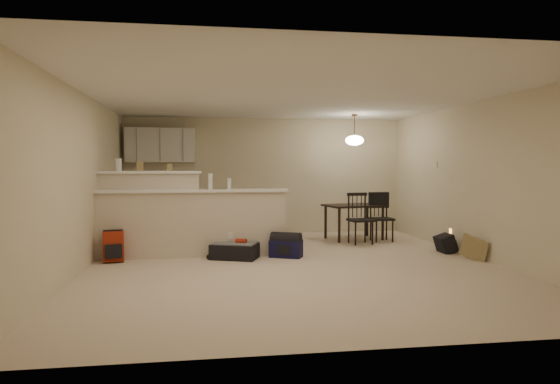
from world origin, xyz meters
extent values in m
plane|color=beige|center=(0.00, 0.00, 0.00)|extent=(7.00, 7.00, 0.00)
plane|color=white|center=(0.00, 0.00, 2.50)|extent=(7.00, 7.00, 0.00)
cube|color=beige|center=(0.00, 3.50, 1.25)|extent=(6.00, 0.02, 2.50)
cube|color=beige|center=(0.00, -3.50, 1.25)|extent=(6.00, 0.02, 2.50)
cube|color=beige|center=(-3.00, 0.00, 1.25)|extent=(0.02, 7.00, 2.50)
cube|color=beige|center=(3.00, 0.00, 1.25)|extent=(0.02, 7.00, 2.50)
cube|color=beige|center=(-1.50, 0.90, 0.53)|extent=(3.00, 0.28, 1.05)
cube|color=white|center=(-1.50, 0.90, 1.07)|extent=(3.08, 0.38, 0.04)
cube|color=beige|center=(-2.20, 1.12, 0.68)|extent=(1.60, 0.24, 1.35)
cube|color=white|center=(-2.20, 1.12, 1.37)|extent=(1.68, 0.34, 0.04)
cube|color=white|center=(-2.20, 3.32, 1.90)|extent=(1.40, 0.34, 0.70)
cube|color=white|center=(-2.00, 3.19, 0.45)|extent=(1.80, 0.60, 0.90)
cube|color=beige|center=(2.98, 1.55, 1.50)|extent=(0.02, 0.12, 0.12)
cylinder|color=silver|center=(-2.69, 1.12, 1.49)|extent=(0.10, 0.10, 0.20)
cube|color=#937D4C|center=(-2.34, 1.12, 1.47)|extent=(0.10, 0.07, 0.16)
cube|color=#937D4C|center=(-1.87, 1.12, 1.45)|extent=(0.08, 0.06, 0.12)
cylinder|color=silver|center=(-1.22, 0.90, 1.22)|extent=(0.07, 0.07, 0.26)
cylinder|color=silver|center=(-0.91, 0.90, 1.18)|extent=(0.06, 0.06, 0.18)
cube|color=black|center=(1.65, 2.35, 0.68)|extent=(1.25, 0.96, 0.04)
cylinder|color=black|center=(1.24, 1.96, 0.33)|extent=(0.05, 0.05, 0.66)
cylinder|color=black|center=(2.19, 2.16, 0.33)|extent=(0.05, 0.05, 0.66)
cylinder|color=black|center=(1.12, 2.54, 0.33)|extent=(0.05, 0.05, 0.66)
cylinder|color=black|center=(2.06, 2.74, 0.33)|extent=(0.05, 0.05, 0.66)
cylinder|color=brown|center=(1.65, 2.35, 2.25)|extent=(0.02, 0.02, 0.50)
cylinder|color=brown|center=(1.65, 2.35, 2.48)|extent=(0.12, 0.12, 0.03)
ellipsoid|color=white|center=(1.65, 2.35, 1.98)|extent=(0.36, 0.36, 0.20)
cube|color=black|center=(-0.84, 0.60, 0.12)|extent=(0.82, 0.68, 0.24)
cube|color=#9C2511|center=(-2.70, 0.61, 0.23)|extent=(0.34, 0.25, 0.46)
cube|color=#111035|center=(-0.02, 0.61, 0.14)|extent=(0.58, 0.46, 0.28)
cube|color=black|center=(2.73, 0.61, 0.15)|extent=(0.25, 0.34, 0.30)
cube|color=#937D4C|center=(2.85, -0.09, 0.18)|extent=(0.19, 0.45, 0.36)
camera|label=1|loc=(-1.31, -7.27, 1.47)|focal=32.00mm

